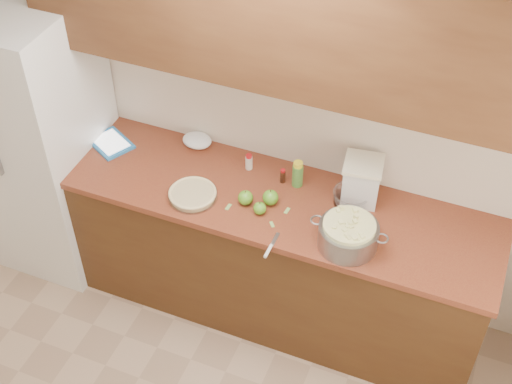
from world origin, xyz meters
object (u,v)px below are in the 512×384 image
at_px(pie, 193,194).
at_px(colander, 348,235).
at_px(tablet, 111,143).
at_px(flour_canister, 362,180).

distance_m(pie, colander, 0.89).
bearing_deg(tablet, flour_canister, 32.43).
bearing_deg(flour_canister, tablet, -175.74).
relative_size(colander, tablet, 1.30).
bearing_deg(pie, tablet, 160.53).
xyz_separation_m(colander, flour_canister, (-0.04, 0.36, 0.05)).
bearing_deg(flour_canister, pie, -158.00).
xyz_separation_m(pie, colander, (0.89, -0.02, 0.05)).
xyz_separation_m(pie, flour_canister, (0.85, 0.34, 0.11)).
bearing_deg(tablet, colander, 18.92).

